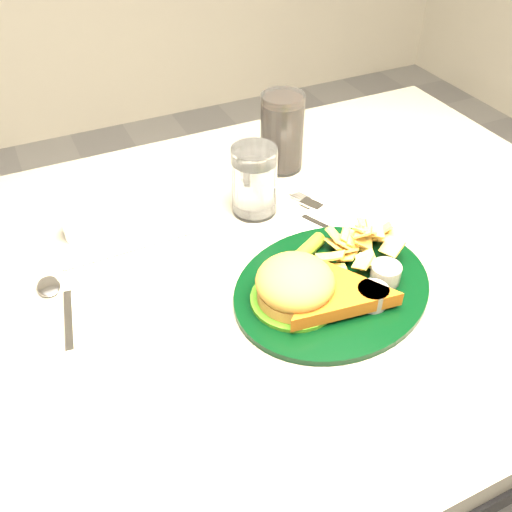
{
  "coord_description": "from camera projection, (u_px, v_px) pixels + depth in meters",
  "views": [
    {
      "loc": [
        -0.25,
        -0.56,
        1.28
      ],
      "look_at": [
        -0.0,
        -0.04,
        0.8
      ],
      "focal_mm": 40.0,
      "sensor_mm": 36.0,
      "label": 1
    }
  ],
  "objects": [
    {
      "name": "table",
      "position": [
        249.0,
        420.0,
        1.05
      ],
      "size": [
        1.2,
        0.8,
        0.75
      ],
      "primitive_type": null,
      "color": "gray",
      "rests_on": "ground"
    },
    {
      "name": "dinner_plate",
      "position": [
        334.0,
        273.0,
        0.75
      ],
      "size": [
        0.34,
        0.31,
        0.06
      ],
      "primitive_type": null,
      "rotation": [
        0.0,
        0.0,
        0.31
      ],
      "color": "black",
      "rests_on": "table"
    },
    {
      "name": "wrapped_straw",
      "position": [
        130.0,
        249.0,
        0.83
      ],
      "size": [
        0.19,
        0.07,
        0.01
      ],
      "primitive_type": null,
      "rotation": [
        0.0,
        0.0,
        0.02
      ],
      "color": "white",
      "rests_on": "table"
    },
    {
      "name": "ramekin",
      "position": [
        80.0,
        228.0,
        0.85
      ],
      "size": [
        0.06,
        0.06,
        0.03
      ],
      "primitive_type": "cylinder",
      "rotation": [
        0.0,
        0.0,
        0.43
      ],
      "color": "white",
      "rests_on": "table"
    },
    {
      "name": "water_glass",
      "position": [
        254.0,
        181.0,
        0.87
      ],
      "size": [
        0.07,
        0.07,
        0.11
      ],
      "primitive_type": "cylinder",
      "rotation": [
        0.0,
        0.0,
        -0.05
      ],
      "color": "silver",
      "rests_on": "table"
    },
    {
      "name": "cola_glass",
      "position": [
        282.0,
        132.0,
        0.97
      ],
      "size": [
        0.09,
        0.09,
        0.14
      ],
      "primitive_type": "cylinder",
      "rotation": [
        0.0,
        0.0,
        -0.32
      ],
      "color": "black",
      "rests_on": "table"
    },
    {
      "name": "fork_napkin",
      "position": [
        331.0,
        228.0,
        0.87
      ],
      "size": [
        0.17,
        0.19,
        0.01
      ],
      "primitive_type": null,
      "rotation": [
        0.0,
        0.0,
        0.42
      ],
      "color": "silver",
      "rests_on": "table"
    },
    {
      "name": "spoon",
      "position": [
        68.0,
        318.0,
        0.72
      ],
      "size": [
        0.06,
        0.15,
        0.01
      ],
      "primitive_type": null,
      "rotation": [
        0.0,
        0.0,
        -0.17
      ],
      "color": "white",
      "rests_on": "table"
    }
  ]
}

